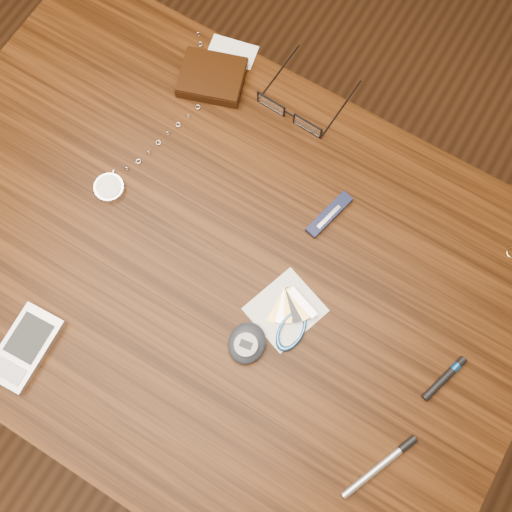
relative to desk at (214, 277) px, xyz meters
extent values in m
plane|color=#472814|center=(0.00, 0.00, -0.65)|extent=(3.80, 3.80, 0.00)
cube|color=#361A08|center=(0.00, 0.00, 0.08)|extent=(1.00, 0.70, 0.03)
cylinder|color=#4C2814|center=(-0.45, 0.30, -0.29)|extent=(0.05, 0.05, 0.71)
cylinder|color=#4C2814|center=(0.45, 0.30, -0.29)|extent=(0.05, 0.05, 0.71)
cube|color=black|center=(-0.16, 0.27, 0.11)|extent=(0.13, 0.11, 0.02)
cube|color=black|center=(-0.16, 0.27, 0.12)|extent=(0.12, 0.11, 0.00)
cube|color=white|center=(-0.16, 0.33, 0.10)|extent=(0.09, 0.06, 0.00)
cube|color=black|center=(-0.05, 0.27, 0.12)|extent=(0.05, 0.00, 0.03)
cube|color=white|center=(-0.05, 0.27, 0.12)|extent=(0.05, 0.00, 0.02)
cylinder|color=black|center=(-0.07, 0.34, 0.10)|extent=(0.01, 0.13, 0.00)
cube|color=black|center=(0.02, 0.27, 0.12)|extent=(0.05, 0.00, 0.03)
cube|color=white|center=(0.02, 0.27, 0.12)|extent=(0.05, 0.00, 0.02)
cylinder|color=black|center=(0.05, 0.33, 0.10)|extent=(0.01, 0.13, 0.00)
cube|color=black|center=(-0.02, 0.27, 0.12)|extent=(0.02, 0.00, 0.00)
cylinder|color=silver|center=(-0.20, 0.02, 0.11)|extent=(0.05, 0.05, 0.01)
cylinder|color=white|center=(-0.20, 0.02, 0.11)|extent=(0.04, 0.04, 0.00)
cylinder|color=silver|center=(-0.21, 0.04, 0.11)|extent=(0.01, 0.01, 0.01)
torus|color=silver|center=(-0.19, 0.06, 0.11)|extent=(0.01, 0.01, 0.01)
torus|color=silver|center=(-0.18, 0.08, 0.11)|extent=(0.01, 0.01, 0.00)
torus|color=silver|center=(-0.18, 0.10, 0.11)|extent=(0.01, 0.01, 0.01)
torus|color=silver|center=(-0.17, 0.12, 0.11)|extent=(0.01, 0.01, 0.00)
torus|color=silver|center=(-0.17, 0.15, 0.11)|extent=(0.01, 0.01, 0.01)
torus|color=silver|center=(-0.16, 0.17, 0.11)|extent=(0.01, 0.01, 0.00)
torus|color=silver|center=(-0.16, 0.19, 0.11)|extent=(0.01, 0.00, 0.01)
torus|color=silver|center=(-0.15, 0.21, 0.11)|extent=(0.01, 0.01, 0.00)
torus|color=silver|center=(-0.15, 0.23, 0.11)|extent=(0.01, 0.00, 0.01)
torus|color=silver|center=(-0.16, 0.25, 0.11)|extent=(0.01, 0.01, 0.00)
torus|color=silver|center=(-0.17, 0.27, 0.11)|extent=(0.01, 0.01, 0.01)
torus|color=silver|center=(-0.19, 0.29, 0.11)|extent=(0.01, 0.01, 0.00)
torus|color=silver|center=(-0.20, 0.30, 0.11)|extent=(0.01, 0.01, 0.01)
torus|color=silver|center=(-0.22, 0.31, 0.11)|extent=(0.01, 0.01, 0.00)
torus|color=silver|center=(-0.23, 0.33, 0.11)|extent=(0.01, 0.01, 0.01)
cube|color=#B0B1B5|center=(-0.16, -0.25, 0.11)|extent=(0.07, 0.12, 0.02)
cube|color=black|center=(-0.16, -0.23, 0.12)|extent=(0.05, 0.07, 0.00)
cube|color=#B1B3B9|center=(-0.15, -0.28, 0.12)|extent=(0.05, 0.03, 0.00)
ellipsoid|color=black|center=(0.11, -0.08, 0.11)|extent=(0.06, 0.07, 0.02)
cylinder|color=#A1A3A9|center=(0.12, -0.08, 0.12)|extent=(0.03, 0.03, 0.00)
cube|color=black|center=(0.12, -0.08, 0.13)|extent=(0.02, 0.01, 0.00)
cube|color=white|center=(0.14, 0.00, 0.10)|extent=(0.11, 0.12, 0.00)
torus|color=#2860A8|center=(0.16, -0.03, 0.11)|extent=(0.05, 0.05, 0.01)
cube|color=#A5813A|center=(0.13, -0.01, 0.10)|extent=(0.01, 0.05, 0.00)
cube|color=silver|center=(0.13, 0.00, 0.11)|extent=(0.03, 0.05, 0.00)
cube|color=olive|center=(0.14, 0.00, 0.11)|extent=(0.04, 0.05, 0.00)
cube|color=black|center=(0.14, 0.01, 0.11)|extent=(0.05, 0.05, 0.00)
cube|color=#A5813A|center=(0.15, 0.01, 0.11)|extent=(0.05, 0.04, 0.00)
cube|color=silver|center=(0.15, 0.02, 0.11)|extent=(0.05, 0.03, 0.00)
cube|color=#101632|center=(0.12, 0.16, 0.11)|extent=(0.04, 0.09, 0.01)
cube|color=silver|center=(0.12, 0.15, 0.11)|extent=(0.02, 0.05, 0.00)
cylinder|color=silver|center=(0.36, -0.13, 0.11)|extent=(0.06, 0.12, 0.01)
cylinder|color=black|center=(0.38, -0.08, 0.11)|extent=(0.02, 0.03, 0.01)
cylinder|color=black|center=(0.38, 0.03, 0.11)|extent=(0.03, 0.08, 0.01)
cylinder|color=#175DB5|center=(0.39, 0.05, 0.11)|extent=(0.01, 0.01, 0.01)
camera|label=1|loc=(0.18, -0.16, 0.94)|focal=40.00mm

